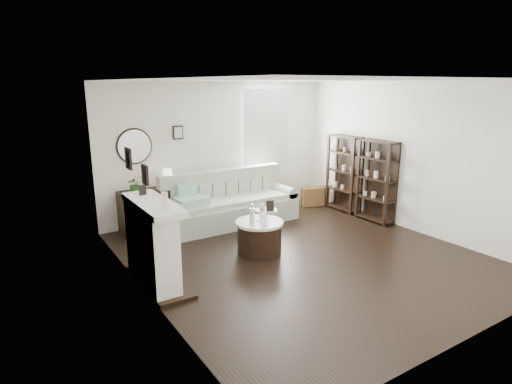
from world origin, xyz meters
TOP-DOWN VIEW (x-y plane):
  - room at (0.73, 2.70)m, footprint 5.50×5.50m
  - fireplace at (-2.32, 0.30)m, footprint 0.50×1.40m
  - shelf_unit_far at (2.33, 1.55)m, footprint 0.30×0.80m
  - shelf_unit_near at (2.33, 0.65)m, footprint 0.30×0.80m
  - sofa at (-0.17, 2.08)m, footprint 2.61×0.90m
  - quilt at (-1.02, 1.95)m, footprint 0.58×0.49m
  - suitcase at (2.05, 2.14)m, footprint 0.65×0.36m
  - dresser at (-1.58, 2.47)m, footprint 1.15×0.49m
  - table_lamp at (-1.25, 2.47)m, footprint 0.24×0.24m
  - potted_plant at (-1.87, 2.42)m, footprint 0.31×0.28m
  - drum_table at (-0.51, 0.46)m, footprint 0.77×0.77m
  - pedestal_table at (-0.00, 1.05)m, footprint 0.41×0.41m
  - eiffel_drum at (-0.43, 0.52)m, footprint 0.12×0.12m
  - bottle_drum at (-0.71, 0.38)m, footprint 0.08×0.08m
  - card_frame_drum at (-0.57, 0.27)m, footprint 0.17×0.10m
  - eiffel_ped at (0.08, 1.08)m, footprint 0.11×0.11m
  - flask_ped at (-0.07, 1.07)m, footprint 0.13×0.13m
  - card_frame_ped at (0.02, 0.95)m, footprint 0.15×0.09m

SIDE VIEW (x-z plane):
  - suitcase at x=2.05m, z-range 0.00..0.41m
  - drum_table at x=-0.51m, z-range 0.00..0.54m
  - sofa at x=-0.17m, z-range -0.17..0.84m
  - dresser at x=-1.58m, z-range 0.00..0.77m
  - pedestal_table at x=0.00m, z-range 0.21..0.70m
  - fireplace at x=-2.32m, z-range -0.38..1.46m
  - eiffel_ped at x=0.08m, z-range 0.50..0.68m
  - card_frame_ped at x=0.02m, z-range 0.50..0.68m
  - quilt at x=-1.02m, z-range 0.52..0.66m
  - flask_ped at x=-0.07m, z-range 0.50..0.73m
  - eiffel_drum at x=-0.43m, z-range 0.53..0.72m
  - card_frame_drum at x=-0.57m, z-range 0.53..0.74m
  - bottle_drum at x=-0.71m, z-range 0.53..0.87m
  - shelf_unit_far at x=2.33m, z-range 0.00..1.60m
  - shelf_unit_near at x=2.33m, z-range 0.00..1.60m
  - potted_plant at x=-1.87m, z-range 0.77..1.08m
  - table_lamp at x=-1.25m, z-range 0.77..1.12m
  - room at x=0.73m, z-range -1.15..4.35m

